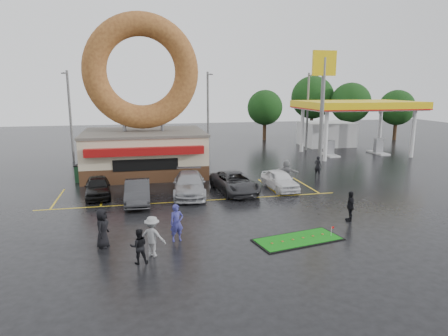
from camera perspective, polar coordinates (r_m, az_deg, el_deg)
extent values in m
plane|color=black|center=(23.46, -3.12, -7.02)|extent=(120.00, 120.00, 0.00)
cube|color=#472B19|center=(35.65, -11.19, 0.25)|extent=(10.00, 8.00, 1.20)
cube|color=beige|center=(35.35, -11.30, 3.03)|extent=(10.00, 8.00, 2.30)
cube|color=#59544C|center=(35.19, -11.38, 5.04)|extent=(10.20, 8.20, 0.20)
cube|color=maroon|center=(31.06, -11.18, 2.34)|extent=(9.00, 0.60, 0.60)
cylinder|color=slate|center=(35.14, -14.05, 6.06)|extent=(0.30, 0.30, 1.20)
cylinder|color=slate|center=(35.17, -8.80, 6.28)|extent=(0.30, 0.30, 1.20)
torus|color=brown|center=(34.99, -11.72, 13.36)|extent=(9.60, 2.00, 9.60)
cylinder|color=silver|center=(41.60, 14.33, 4.37)|extent=(0.40, 0.40, 5.00)
cylinder|color=silver|center=(46.89, 25.39, 4.39)|extent=(0.40, 0.40, 5.00)
cylinder|color=silver|center=(47.01, 11.10, 5.31)|extent=(0.40, 0.40, 5.00)
cylinder|color=silver|center=(51.75, 21.39, 5.29)|extent=(0.40, 0.40, 5.00)
cube|color=silver|center=(46.37, 18.46, 8.26)|extent=(12.00, 8.00, 0.50)
cube|color=yellow|center=(46.36, 18.48, 8.63)|extent=(12.30, 8.30, 0.70)
cube|color=#99999E|center=(45.36, 14.83, 2.88)|extent=(0.90, 0.60, 1.60)
cube|color=#99999E|center=(48.35, 21.20, 3.00)|extent=(0.90, 0.60, 1.60)
cube|color=silver|center=(52.82, 14.38, 4.74)|extent=(6.00, 5.00, 3.00)
cylinder|color=slate|center=(37.81, 13.80, 7.51)|extent=(0.36, 0.36, 10.00)
cube|color=yellow|center=(37.78, 14.14, 14.33)|extent=(2.20, 0.30, 2.20)
cylinder|color=slate|center=(42.59, -21.10, 6.82)|extent=(0.24, 0.24, 9.00)
cylinder|color=slate|center=(41.52, -21.74, 12.49)|extent=(0.12, 2.00, 0.12)
cube|color=slate|center=(40.53, -21.97, 12.44)|extent=(0.40, 0.18, 0.12)
cylinder|color=slate|center=(43.71, -2.31, 7.69)|extent=(0.24, 0.24, 9.00)
cylinder|color=slate|center=(42.64, -2.12, 13.24)|extent=(0.12, 2.00, 0.12)
cube|color=slate|center=(41.65, -1.87, 13.21)|extent=(0.40, 0.18, 0.12)
cylinder|color=slate|center=(48.15, 11.83, 7.82)|extent=(0.24, 0.24, 9.00)
cylinder|color=slate|center=(47.16, 12.55, 12.82)|extent=(0.12, 2.00, 0.12)
cube|color=slate|center=(46.25, 13.07, 12.76)|extent=(0.40, 0.18, 0.12)
cylinder|color=#332114|center=(60.02, 17.42, 5.30)|extent=(0.50, 0.50, 2.88)
sphere|color=black|center=(59.76, 17.64, 8.89)|extent=(5.60, 5.60, 5.60)
cylinder|color=#332114|center=(61.56, 23.21, 4.87)|extent=(0.50, 0.50, 2.52)
sphere|color=black|center=(61.31, 23.46, 7.92)|extent=(4.90, 4.90, 4.90)
cylinder|color=#332114|center=(61.75, 12.36, 5.90)|extent=(0.50, 0.50, 3.24)
sphere|color=black|center=(61.49, 12.53, 9.82)|extent=(6.30, 6.30, 6.30)
cylinder|color=#332114|center=(57.05, 5.80, 5.29)|extent=(0.50, 0.50, 2.52)
sphere|color=black|center=(56.78, 5.87, 8.59)|extent=(4.90, 4.90, 4.90)
imported|color=black|center=(28.80, -17.60, -2.56)|extent=(2.05, 4.28, 1.41)
imported|color=#2D2D2F|center=(26.52, -12.25, -3.39)|extent=(1.65, 4.53, 1.49)
imported|color=#9A9B9F|center=(27.94, -4.96, -2.32)|extent=(2.80, 5.60, 1.56)
imported|color=#2E2E30|center=(28.58, 1.50, -2.08)|extent=(3.04, 5.48, 1.45)
imported|color=white|center=(29.68, 7.96, -1.70)|extent=(2.03, 4.30, 1.42)
imported|color=navy|center=(19.84, -6.77, -7.78)|extent=(0.77, 0.59, 1.86)
imported|color=black|center=(17.77, -12.07, -10.87)|extent=(0.79, 0.63, 1.55)
imported|color=gray|center=(18.29, -10.21, -9.60)|extent=(1.38, 1.13, 1.86)
imported|color=black|center=(19.80, -17.00, -8.23)|extent=(0.82, 1.05, 1.88)
imported|color=black|center=(23.64, 17.59, -5.23)|extent=(0.70, 1.09, 1.72)
imported|color=gray|center=(30.97, 8.90, -0.64)|extent=(1.83, 1.55, 1.98)
imported|color=black|center=(34.59, 13.26, 0.25)|extent=(0.73, 0.73, 1.72)
cube|color=#163A20|center=(33.69, -18.79, -0.73)|extent=(2.03, 1.58, 1.30)
cube|color=black|center=(20.42, 10.52, -10.04)|extent=(4.66, 2.73, 0.05)
cube|color=#137213|center=(20.41, 10.53, -9.96)|extent=(4.42, 2.49, 0.03)
cylinder|color=silver|center=(21.11, 15.08, -8.72)|extent=(0.02, 0.02, 0.50)
cube|color=red|center=(21.08, 15.28, -8.19)|extent=(0.14, 0.01, 0.10)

